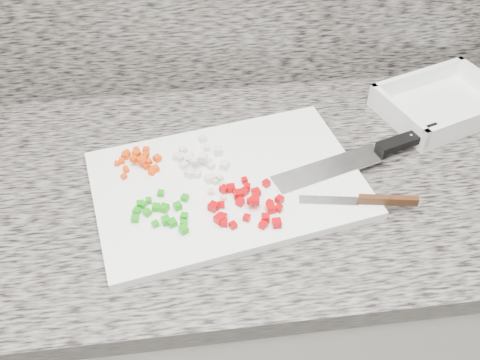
# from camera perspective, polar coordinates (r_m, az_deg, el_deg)

# --- Properties ---
(cabinet) EXTENTS (3.92, 0.62, 0.86)m
(cabinet) POSITION_cam_1_polar(r_m,az_deg,el_deg) (1.39, -0.62, -13.68)
(cabinet) COLOR white
(cabinet) RESTS_ON ground
(countertop) EXTENTS (3.96, 0.64, 0.04)m
(countertop) POSITION_cam_1_polar(r_m,az_deg,el_deg) (1.03, -0.81, -0.43)
(countertop) COLOR slate
(countertop) RESTS_ON cabinet
(cutting_board) EXTENTS (0.54, 0.41, 0.02)m
(cutting_board) POSITION_cam_1_polar(r_m,az_deg,el_deg) (0.99, -1.29, -0.45)
(cutting_board) COLOR white
(cutting_board) RESTS_ON countertop
(carrot_pile) EXTENTS (0.09, 0.08, 0.02)m
(carrot_pile) POSITION_cam_1_polar(r_m,az_deg,el_deg) (1.03, -10.63, 2.10)
(carrot_pile) COLOR #E33D04
(carrot_pile) RESTS_ON cutting_board
(onion_pile) EXTENTS (0.11, 0.13, 0.02)m
(onion_pile) POSITION_cam_1_polar(r_m,az_deg,el_deg) (1.02, -4.29, 2.04)
(onion_pile) COLOR silver
(onion_pile) RESTS_ON cutting_board
(green_pepper_pile) EXTENTS (0.10, 0.11, 0.01)m
(green_pepper_pile) POSITION_cam_1_polar(r_m,az_deg,el_deg) (0.93, -8.28, -3.43)
(green_pepper_pile) COLOR #17970D
(green_pepper_pile) RESTS_ON cutting_board
(red_pepper_pile) EXTENTS (0.14, 0.12, 0.02)m
(red_pepper_pile) POSITION_cam_1_polar(r_m,az_deg,el_deg) (0.93, 0.75, -2.70)
(red_pepper_pile) COLOR #B90207
(red_pepper_pile) RESTS_ON cutting_board
(garlic_pile) EXTENTS (0.05, 0.07, 0.01)m
(garlic_pile) POSITION_cam_1_polar(r_m,az_deg,el_deg) (0.97, -2.12, -0.59)
(garlic_pile) COLOR beige
(garlic_pile) RESTS_ON cutting_board
(chef_knife) EXTENTS (0.37, 0.15, 0.02)m
(chef_knife) POSITION_cam_1_polar(r_m,az_deg,el_deg) (1.08, 15.01, 3.24)
(chef_knife) COLOR silver
(chef_knife) RESTS_ON cutting_board
(paring_knife) EXTENTS (0.21, 0.05, 0.02)m
(paring_knife) POSITION_cam_1_polar(r_m,az_deg,el_deg) (0.97, 14.00, -2.11)
(paring_knife) COLOR silver
(paring_knife) RESTS_ON cutting_board
(tray) EXTENTS (0.30, 0.26, 0.05)m
(tray) POSITION_cam_1_polar(r_m,az_deg,el_deg) (1.24, 20.70, 7.50)
(tray) COLOR white
(tray) RESTS_ON countertop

